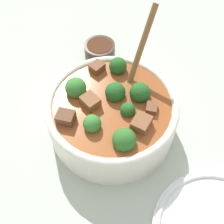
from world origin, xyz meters
The scene contains 3 objects.
ground_plane centered at (0.00, 0.00, 0.00)m, with size 4.00×4.00×0.00m, color #ADBCAD.
stew_bowl centered at (0.00, 0.00, 0.06)m, with size 0.27×0.29×0.23m.
condiment_bowl centered at (-0.10, 0.21, 0.02)m, with size 0.08×0.08×0.04m.
Camera 1 is at (0.10, -0.32, 0.53)m, focal length 45.00 mm.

